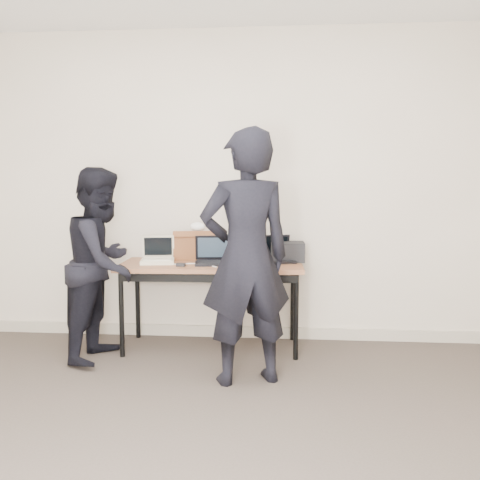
# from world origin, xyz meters

# --- Properties ---
(room) EXTENTS (4.60, 4.60, 2.80)m
(room) POSITION_xyz_m (0.00, 0.00, 1.35)
(room) COLOR #413831
(room) RESTS_ON ground
(desk) EXTENTS (1.52, 0.70, 0.72)m
(desk) POSITION_xyz_m (-0.17, 1.90, 0.66)
(desk) COLOR brown
(desk) RESTS_ON ground
(laptop_beige) EXTENTS (0.31, 0.31, 0.22)m
(laptop_beige) POSITION_xyz_m (-0.62, 1.90, 0.76)
(laptop_beige) COLOR beige
(laptop_beige) RESTS_ON desk
(laptop_center) EXTENTS (0.33, 0.32, 0.23)m
(laptop_center) POSITION_xyz_m (-0.15, 1.89, 0.77)
(laptop_center) COLOR black
(laptop_center) RESTS_ON desk
(laptop_right) EXTENTS (0.37, 0.36, 0.22)m
(laptop_right) POSITION_xyz_m (0.35, 2.05, 0.77)
(laptop_right) COLOR black
(laptop_right) RESTS_ON desk
(leather_satchel) EXTENTS (0.38, 0.24, 0.25)m
(leather_satchel) POSITION_xyz_m (-0.34, 2.13, 0.85)
(leather_satchel) COLOR brown
(leather_satchel) RESTS_ON desk
(tissue) EXTENTS (0.15, 0.12, 0.08)m
(tissue) POSITION_xyz_m (-0.32, 2.13, 1.00)
(tissue) COLOR white
(tissue) RESTS_ON leather_satchel
(equipment_box) EXTENTS (0.29, 0.25, 0.16)m
(equipment_box) POSITION_xyz_m (0.46, 2.09, 0.80)
(equipment_box) COLOR black
(equipment_box) RESTS_ON desk
(power_brick) EXTENTS (0.07, 0.05, 0.03)m
(power_brick) POSITION_xyz_m (-0.39, 1.73, 0.73)
(power_brick) COLOR black
(power_brick) RESTS_ON desk
(cables) EXTENTS (1.15, 0.41, 0.01)m
(cables) POSITION_xyz_m (-0.12, 1.89, 0.72)
(cables) COLOR silver
(cables) RESTS_ON desk
(person_typist) EXTENTS (0.75, 0.62, 1.75)m
(person_typist) POSITION_xyz_m (0.18, 1.18, 0.88)
(person_typist) COLOR black
(person_typist) RESTS_ON ground
(person_observer) EXTENTS (0.65, 0.79, 1.50)m
(person_observer) POSITION_xyz_m (-0.98, 1.61, 0.75)
(person_observer) COLOR black
(person_observer) RESTS_ON ground
(baseboard) EXTENTS (4.50, 0.03, 0.10)m
(baseboard) POSITION_xyz_m (0.00, 2.23, 0.05)
(baseboard) COLOR #B0A591
(baseboard) RESTS_ON ground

